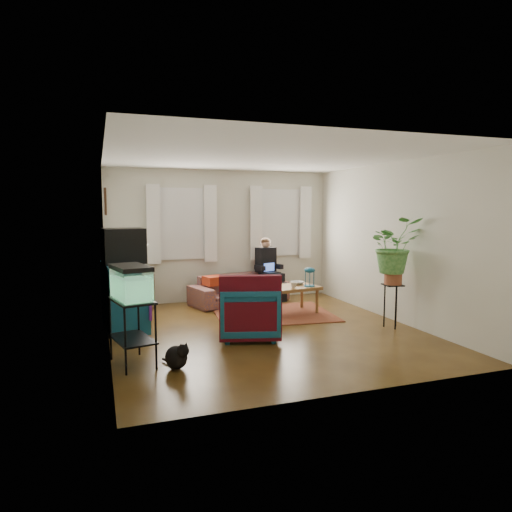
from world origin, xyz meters
name	(u,v)px	position (x,y,z in m)	size (l,w,h in m)	color
floor	(265,330)	(0.00, 0.00, 0.00)	(4.50, 5.00, 0.01)	#4F2B14
ceiling	(265,157)	(0.00, 0.00, 2.60)	(4.50, 5.00, 0.01)	white
wall_back	(222,236)	(0.00, 2.50, 1.30)	(4.50, 0.01, 2.60)	silver
wall_front	(354,265)	(0.00, -2.50, 1.30)	(4.50, 0.01, 2.60)	silver
wall_left	(106,250)	(-2.25, 0.00, 1.30)	(0.01, 5.00, 2.60)	silver
wall_right	(392,242)	(2.25, 0.00, 1.30)	(0.01, 5.00, 2.60)	silver
window_left	(182,224)	(-0.80, 2.48, 1.55)	(1.08, 0.04, 1.38)	white
window_right	(280,223)	(1.25, 2.48, 1.55)	(1.08, 0.04, 1.38)	white
curtains_left	(183,224)	(-0.80, 2.40, 1.55)	(1.36, 0.06, 1.50)	white
curtains_right	(281,223)	(1.25, 2.40, 1.55)	(1.36, 0.06, 1.50)	white
picture_frame	(106,202)	(-2.21, 0.85, 1.95)	(0.04, 0.32, 0.40)	#3D2616
area_rug	(274,314)	(0.52, 0.95, 0.01)	(2.00, 1.60, 0.01)	brown
sofa	(239,284)	(0.23, 2.05, 0.38)	(1.92, 0.76, 0.75)	brown
seated_person	(268,271)	(0.90, 2.23, 0.57)	(0.48, 0.59, 1.14)	black
side_table	(141,293)	(-1.65, 2.03, 0.32)	(0.44, 0.44, 0.63)	#3B1E16
table_lamp	(140,261)	(-1.65, 2.03, 0.91)	(0.33, 0.33, 0.58)	white
dresser	(125,296)	(-1.99, 0.85, 0.50)	(0.56, 1.12, 1.01)	navy
crt_tv	(123,246)	(-1.98, 0.97, 1.27)	(0.61, 0.56, 0.54)	black
aquarium_stand	(132,332)	(-2.00, -0.90, 0.39)	(0.39, 0.70, 0.79)	black
aquarium	(131,282)	(-2.00, -0.90, 0.99)	(0.35, 0.64, 0.41)	#7FD899
black_cat	(176,355)	(-1.54, -1.22, 0.17)	(0.25, 0.39, 0.33)	black
armchair	(249,308)	(-0.33, -0.26, 0.42)	(0.82, 0.77, 0.84)	#11606A
serape_throw	(250,301)	(-0.42, -0.58, 0.60)	(0.85, 0.20, 0.69)	#9E0A0A
coffee_table	(285,300)	(0.72, 0.91, 0.24)	(1.17, 0.64, 0.48)	brown
cup_a	(275,286)	(0.47, 0.77, 0.54)	(0.13, 0.13, 0.10)	white
cup_b	(294,285)	(0.80, 0.73, 0.53)	(0.11, 0.11, 0.10)	beige
bowl	(297,283)	(1.02, 1.06, 0.51)	(0.23, 0.23, 0.06)	white
snack_tray	(265,286)	(0.38, 1.02, 0.50)	(0.36, 0.36, 0.04)	#B21414
birdcage	(310,277)	(1.14, 0.81, 0.65)	(0.19, 0.19, 0.34)	#115B6B
plant_stand	(392,306)	(1.93, -0.48, 0.34)	(0.29, 0.29, 0.68)	black
potted_plant	(394,254)	(1.93, -0.48, 1.15)	(0.78, 0.67, 0.86)	#599947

